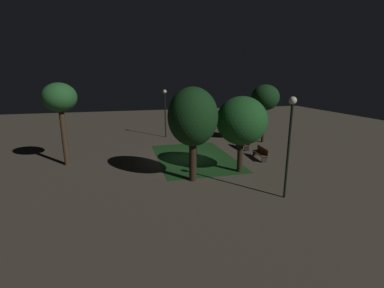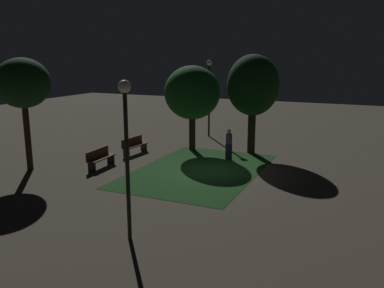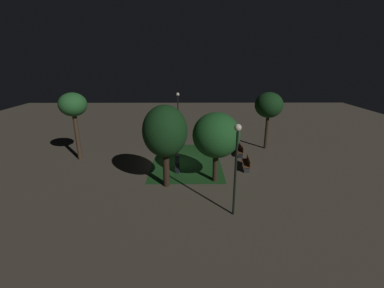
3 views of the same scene
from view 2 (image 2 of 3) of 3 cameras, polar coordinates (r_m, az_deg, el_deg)
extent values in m
plane|color=#4C4438|center=(18.83, 2.32, -3.81)|extent=(60.00, 60.00, 0.00)
cube|color=#194219|center=(18.91, 0.97, -3.72)|extent=(8.40, 5.44, 0.01)
cube|color=brown|center=(22.22, -8.05, -0.19)|extent=(1.83, 0.61, 0.06)
cube|color=brown|center=(22.29, -8.50, 0.44)|extent=(1.80, 0.19, 0.40)
cube|color=#2D2D33|center=(22.90, -6.85, -0.39)|extent=(0.11, 0.39, 0.42)
cube|color=#2D2D33|center=(21.65, -9.29, -1.22)|extent=(0.11, 0.39, 0.42)
cube|color=#512D19|center=(19.80, -12.70, -1.95)|extent=(1.82, 0.57, 0.06)
cube|color=#512D19|center=(19.86, -13.24, -1.25)|extent=(1.80, 0.15, 0.40)
cube|color=black|center=(20.50, -11.43, -2.09)|extent=(0.10, 0.39, 0.42)
cube|color=black|center=(19.23, -14.00, -3.19)|extent=(0.10, 0.39, 0.42)
cylinder|color=#2D2116|center=(20.12, -22.27, 1.25)|extent=(0.28, 0.28, 3.37)
ellipsoid|color=#143816|center=(19.83, -22.84, 7.97)|extent=(2.46, 2.46, 2.27)
cylinder|color=#2D2116|center=(22.68, 0.03, 2.13)|extent=(0.36, 0.36, 2.40)
ellipsoid|color=#1E5623|center=(22.40, 0.03, 7.29)|extent=(3.09, 3.09, 2.96)
cylinder|color=#2D2116|center=(22.20, 8.44, 2.47)|extent=(0.42, 0.42, 2.95)
ellipsoid|color=#143816|center=(21.92, 8.63, 8.24)|extent=(2.78, 2.78, 3.26)
cylinder|color=black|center=(26.44, 2.44, 6.06)|extent=(0.12, 0.12, 4.65)
sphere|color=#F2EDCC|center=(26.28, 2.49, 11.43)|extent=(0.36, 0.36, 0.36)
cylinder|color=black|center=(11.54, -9.13, -3.43)|extent=(0.12, 0.12, 4.30)
sphere|color=#F2EDCC|center=(11.14, -9.54, 8.03)|extent=(0.36, 0.36, 0.36)
cube|color=black|center=(20.76, 5.21, -1.11)|extent=(0.28, 0.33, 0.84)
cylinder|color=#33384C|center=(20.61, 5.25, 0.73)|extent=(0.32, 0.32, 0.52)
sphere|color=tan|center=(20.53, 5.27, 1.82)|extent=(0.22, 0.22, 0.22)
camera|label=1|loc=(35.37, 21.14, 12.63)|focal=25.26mm
camera|label=3|loc=(37.34, 13.17, 16.24)|focal=24.35mm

